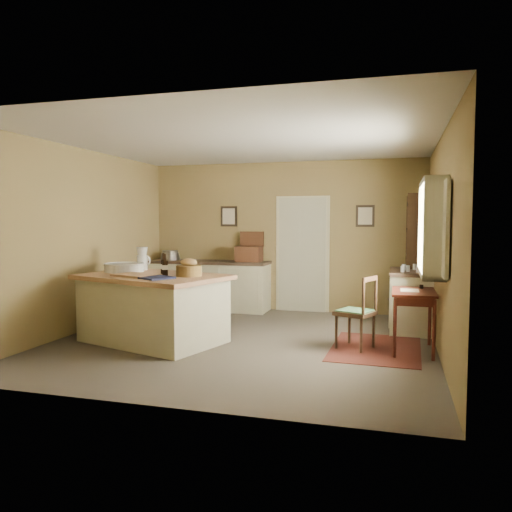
{
  "coord_description": "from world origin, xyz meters",
  "views": [
    {
      "loc": [
        1.97,
        -6.39,
        1.63
      ],
      "look_at": [
        0.12,
        0.21,
        1.15
      ],
      "focal_mm": 35.0,
      "sensor_mm": 36.0,
      "label": 1
    }
  ],
  "objects_px": {
    "sideboard": "(209,283)",
    "writing_desk": "(414,299)",
    "shelving_unit": "(420,259)",
    "desk_chair": "(355,313)",
    "work_island": "(153,306)",
    "right_cabinet": "(410,300)"
  },
  "relations": [
    {
      "from": "work_island",
      "to": "right_cabinet",
      "type": "distance_m",
      "value": 3.78
    },
    {
      "from": "desk_chair",
      "to": "shelving_unit",
      "type": "distance_m",
      "value": 2.22
    },
    {
      "from": "work_island",
      "to": "shelving_unit",
      "type": "distance_m",
      "value": 4.26
    },
    {
      "from": "work_island",
      "to": "shelving_unit",
      "type": "xyz_separation_m",
      "value": [
        3.53,
        2.32,
        0.54
      ]
    },
    {
      "from": "writing_desk",
      "to": "shelving_unit",
      "type": "relative_size",
      "value": 0.41
    },
    {
      "from": "shelving_unit",
      "to": "desk_chair",
      "type": "bearing_deg",
      "value": -113.67
    },
    {
      "from": "writing_desk",
      "to": "desk_chair",
      "type": "bearing_deg",
      "value": -174.92
    },
    {
      "from": "work_island",
      "to": "writing_desk",
      "type": "height_order",
      "value": "work_island"
    },
    {
      "from": "sideboard",
      "to": "desk_chair",
      "type": "bearing_deg",
      "value": -37.74
    },
    {
      "from": "work_island",
      "to": "desk_chair",
      "type": "relative_size",
      "value": 2.38
    },
    {
      "from": "desk_chair",
      "to": "right_cabinet",
      "type": "relative_size",
      "value": 0.84
    },
    {
      "from": "work_island",
      "to": "writing_desk",
      "type": "relative_size",
      "value": 2.58
    },
    {
      "from": "desk_chair",
      "to": "shelving_unit",
      "type": "relative_size",
      "value": 0.45
    },
    {
      "from": "sideboard",
      "to": "shelving_unit",
      "type": "distance_m",
      "value": 3.74
    },
    {
      "from": "sideboard",
      "to": "shelving_unit",
      "type": "bearing_deg",
      "value": -3.46
    },
    {
      "from": "sideboard",
      "to": "writing_desk",
      "type": "bearing_deg",
      "value": -31.02
    },
    {
      "from": "writing_desk",
      "to": "desk_chair",
      "type": "distance_m",
      "value": 0.74
    },
    {
      "from": "sideboard",
      "to": "desk_chair",
      "type": "height_order",
      "value": "sideboard"
    },
    {
      "from": "writing_desk",
      "to": "right_cabinet",
      "type": "relative_size",
      "value": 0.77
    },
    {
      "from": "sideboard",
      "to": "desk_chair",
      "type": "xyz_separation_m",
      "value": [
        2.83,
        -2.19,
        -0.02
      ]
    },
    {
      "from": "right_cabinet",
      "to": "shelving_unit",
      "type": "bearing_deg",
      "value": 76.33
    },
    {
      "from": "work_island",
      "to": "desk_chair",
      "type": "distance_m",
      "value": 2.69
    }
  ]
}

